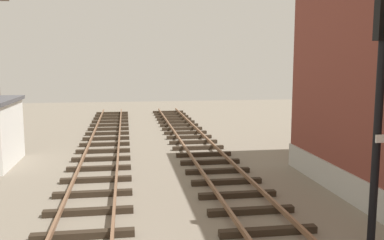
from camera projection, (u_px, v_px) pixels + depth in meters
The scene contains 1 object.
signal_mast at pixel (380, 91), 9.39m from camera, with size 0.36×0.40×5.83m.
Camera 1 is at (-2.91, -5.30, 4.31)m, focal length 40.08 mm.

